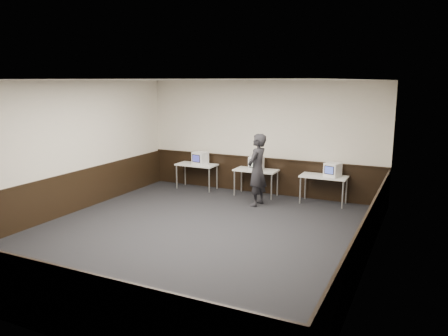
# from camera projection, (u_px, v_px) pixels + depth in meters

# --- Properties ---
(floor) EXTENTS (8.00, 8.00, 0.00)m
(floor) POSITION_uv_depth(u_px,v_px,m) (193.00, 235.00, 9.15)
(floor) COLOR black
(floor) RESTS_ON ground
(ceiling) EXTENTS (8.00, 8.00, 0.00)m
(ceiling) POSITION_uv_depth(u_px,v_px,m) (190.00, 80.00, 8.52)
(ceiling) COLOR white
(ceiling) RESTS_ON back_wall
(back_wall) EXTENTS (7.00, 0.00, 7.00)m
(back_wall) POSITION_uv_depth(u_px,v_px,m) (262.00, 138.00, 12.37)
(back_wall) COLOR silver
(back_wall) RESTS_ON ground
(front_wall) EXTENTS (7.00, 0.00, 7.00)m
(front_wall) POSITION_uv_depth(u_px,v_px,m) (28.00, 213.00, 5.30)
(front_wall) COLOR silver
(front_wall) RESTS_ON ground
(left_wall) EXTENTS (0.00, 8.00, 8.00)m
(left_wall) POSITION_uv_depth(u_px,v_px,m) (63.00, 149.00, 10.32)
(left_wall) COLOR silver
(left_wall) RESTS_ON ground
(right_wall) EXTENTS (0.00, 8.00, 8.00)m
(right_wall) POSITION_uv_depth(u_px,v_px,m) (372.00, 176.00, 7.35)
(right_wall) COLOR silver
(right_wall) RESTS_ON ground
(wainscot_back) EXTENTS (6.98, 0.04, 1.00)m
(wainscot_back) POSITION_uv_depth(u_px,v_px,m) (261.00, 176.00, 12.57)
(wainscot_back) COLOR black
(wainscot_back) RESTS_ON back_wall
(wainscot_front) EXTENTS (6.98, 0.04, 1.00)m
(wainscot_front) POSITION_uv_depth(u_px,v_px,m) (37.00, 296.00, 5.53)
(wainscot_front) COLOR black
(wainscot_front) RESTS_ON front_wall
(wainscot_left) EXTENTS (0.04, 7.98, 1.00)m
(wainscot_left) POSITION_uv_depth(u_px,v_px,m) (67.00, 194.00, 10.52)
(wainscot_left) COLOR black
(wainscot_left) RESTS_ON left_wall
(wainscot_right) EXTENTS (0.04, 7.98, 1.00)m
(wainscot_right) POSITION_uv_depth(u_px,v_px,m) (367.00, 238.00, 7.58)
(wainscot_right) COLOR black
(wainscot_right) RESTS_ON right_wall
(wainscot_rail) EXTENTS (6.98, 0.06, 0.04)m
(wainscot_rail) POSITION_uv_depth(u_px,v_px,m) (261.00, 158.00, 12.45)
(wainscot_rail) COLOR black
(wainscot_rail) RESTS_ON wainscot_back
(desk_left) EXTENTS (1.20, 0.60, 0.75)m
(desk_left) POSITION_uv_depth(u_px,v_px,m) (197.00, 166.00, 13.00)
(desk_left) COLOR silver
(desk_left) RESTS_ON ground
(desk_center) EXTENTS (1.20, 0.60, 0.75)m
(desk_center) POSITION_uv_depth(u_px,v_px,m) (256.00, 172.00, 12.20)
(desk_center) COLOR silver
(desk_center) RESTS_ON ground
(desk_right) EXTENTS (1.20, 0.60, 0.75)m
(desk_right) POSITION_uv_depth(u_px,v_px,m) (324.00, 178.00, 11.40)
(desk_right) COLOR silver
(desk_right) RESTS_ON ground
(emac_left) EXTENTS (0.43, 0.45, 0.37)m
(emac_left) POSITION_uv_depth(u_px,v_px,m) (200.00, 158.00, 12.90)
(emac_left) COLOR white
(emac_left) RESTS_ON desk_left
(emac_center) EXTENTS (0.43, 0.45, 0.38)m
(emac_center) POSITION_uv_depth(u_px,v_px,m) (256.00, 163.00, 12.09)
(emac_center) COLOR white
(emac_center) RESTS_ON desk_center
(emac_right) EXTENTS (0.45, 0.46, 0.36)m
(emac_right) POSITION_uv_depth(u_px,v_px,m) (333.00, 170.00, 11.26)
(emac_right) COLOR white
(emac_right) RESTS_ON desk_right
(person) EXTENTS (0.51, 0.72, 1.87)m
(person) POSITION_uv_depth(u_px,v_px,m) (257.00, 170.00, 11.19)
(person) COLOR black
(person) RESTS_ON ground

